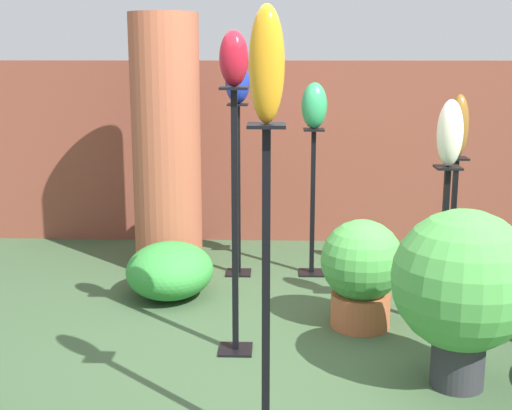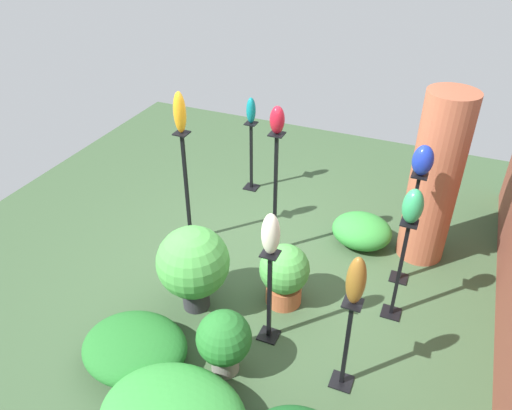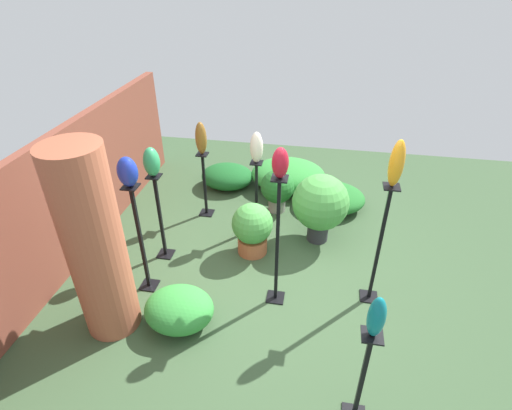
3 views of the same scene
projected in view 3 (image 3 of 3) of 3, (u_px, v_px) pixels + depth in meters
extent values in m
plane|color=#385133|center=(281.00, 278.00, 4.90)|extent=(8.00, 8.00, 0.00)
cube|color=brown|center=(67.00, 200.00, 4.84)|extent=(5.60, 0.12, 1.69)
cylinder|color=#9E5138|center=(95.00, 246.00, 3.77)|extent=(0.55, 0.55, 2.07)
cube|color=black|center=(207.00, 213.00, 6.12)|extent=(0.20, 0.20, 0.01)
cube|color=black|center=(205.00, 185.00, 5.86)|extent=(0.04, 0.04, 1.00)
cube|color=black|center=(202.00, 154.00, 5.59)|extent=(0.16, 0.16, 0.01)
cube|color=black|center=(275.00, 297.00, 4.62)|extent=(0.20, 0.20, 0.01)
cube|color=black|center=(277.00, 244.00, 4.20)|extent=(0.04, 0.04, 1.58)
cube|color=black|center=(280.00, 178.00, 3.78)|extent=(0.16, 0.16, 0.02)
cube|color=black|center=(362.00, 379.00, 3.17)|extent=(0.04, 0.04, 1.04)
cube|color=black|center=(372.00, 335.00, 2.89)|extent=(0.16, 0.16, 0.02)
cube|color=black|center=(256.00, 228.00, 5.79)|extent=(0.20, 0.20, 0.01)
cube|color=black|center=(257.00, 197.00, 5.51)|extent=(0.04, 0.04, 1.06)
cube|color=black|center=(257.00, 163.00, 5.23)|extent=(0.16, 0.16, 0.02)
cube|color=black|center=(369.00, 297.00, 4.63)|extent=(0.20, 0.20, 0.01)
cube|color=black|center=(379.00, 247.00, 4.24)|extent=(0.04, 0.04, 1.48)
cube|color=black|center=(392.00, 187.00, 3.84)|extent=(0.16, 0.16, 0.02)
cube|color=black|center=(166.00, 254.00, 5.28)|extent=(0.20, 0.20, 0.01)
cube|color=black|center=(160.00, 218.00, 4.97)|extent=(0.04, 0.04, 1.18)
cube|color=black|center=(154.00, 176.00, 4.66)|extent=(0.16, 0.16, 0.02)
cube|color=black|center=(149.00, 285.00, 4.79)|extent=(0.20, 0.20, 0.01)
cube|color=black|center=(141.00, 240.00, 4.42)|extent=(0.04, 0.04, 1.38)
cube|color=black|center=(130.00, 187.00, 4.06)|extent=(0.16, 0.16, 0.02)
ellipsoid|color=brown|center=(201.00, 138.00, 5.47)|extent=(0.15, 0.16, 0.47)
ellipsoid|color=maroon|center=(280.00, 163.00, 3.69)|extent=(0.16, 0.16, 0.31)
ellipsoid|color=#0F727A|center=(376.00, 317.00, 2.79)|extent=(0.14, 0.13, 0.37)
ellipsoid|color=beige|center=(257.00, 147.00, 5.11)|extent=(0.16, 0.17, 0.42)
ellipsoid|color=orange|center=(397.00, 164.00, 3.71)|extent=(0.15, 0.14, 0.48)
ellipsoid|color=#2D9356|center=(152.00, 162.00, 4.56)|extent=(0.20, 0.19, 0.36)
ellipsoid|color=#192D9E|center=(128.00, 172.00, 3.97)|extent=(0.19, 0.21, 0.32)
cylinder|color=#B25B38|center=(252.00, 244.00, 5.29)|extent=(0.39, 0.39, 0.22)
sphere|color=#479942|center=(252.00, 224.00, 5.11)|extent=(0.53, 0.53, 0.53)
cylinder|color=#2D2D33|center=(318.00, 231.00, 5.51)|extent=(0.29, 0.29, 0.28)
sphere|color=#479942|center=(321.00, 202.00, 5.26)|extent=(0.75, 0.75, 0.75)
cylinder|color=gray|center=(277.00, 204.00, 6.15)|extent=(0.26, 0.26, 0.20)
sphere|color=#236B28|center=(277.00, 187.00, 5.98)|extent=(0.51, 0.51, 0.51)
ellipsoid|color=#195923|center=(227.00, 176.00, 6.74)|extent=(0.75, 0.87, 0.37)
ellipsoid|color=#236B28|center=(332.00, 197.00, 6.19)|extent=(0.88, 1.02, 0.35)
ellipsoid|color=#338C38|center=(179.00, 309.00, 4.21)|extent=(0.64, 0.74, 0.40)
ellipsoid|color=#338C38|center=(288.00, 175.00, 6.71)|extent=(1.04, 1.24, 0.45)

